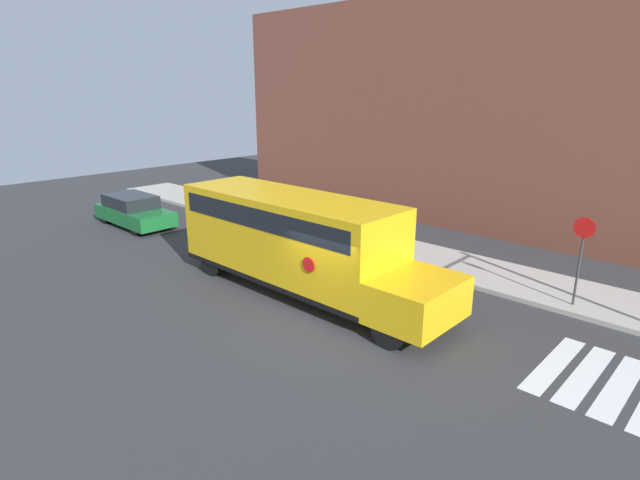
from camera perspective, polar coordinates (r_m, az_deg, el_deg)
The scene contains 7 objects.
ground_plane at distance 14.39m, azimuth 0.70°, elevation -9.16°, with size 60.00×60.00×0.00m, color #333335.
sidewalk_strip at distance 19.30m, azimuth 13.85°, elevation -2.49°, with size 44.00×3.00×0.15m.
building_backdrop at distance 24.19m, azimuth 22.61°, elevation 13.11°, with size 32.00×4.00×10.49m.
crosswalk_stripes at distance 13.24m, azimuth 32.54°, elevation -14.54°, with size 4.00×3.20×0.01m.
school_bus at distance 15.89m, azimuth -2.76°, elevation 0.25°, with size 9.85×2.57×3.11m.
parked_car at distance 25.50m, azimuth -20.53°, elevation 3.16°, with size 4.65×1.85×1.46m.
stop_sign at distance 16.25m, azimuth 27.66°, elevation -1.21°, with size 0.60×0.10×2.84m.
Camera 1 is at (8.70, -9.55, 6.33)m, focal length 28.00 mm.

